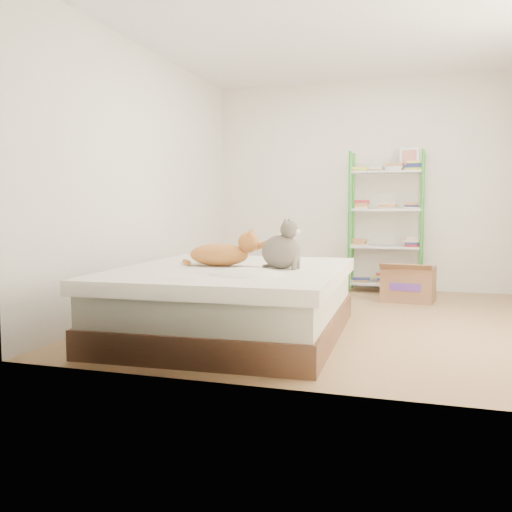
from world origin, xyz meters
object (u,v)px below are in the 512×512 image
at_px(grey_cat, 281,244).
at_px(white_bin, 280,273).
at_px(orange_cat, 219,252).
at_px(bed, 233,301).
at_px(shelf_unit, 386,221).
at_px(cardboard_box, 408,284).

xyz_separation_m(grey_cat, white_bin, (-0.73, 2.71, -0.56)).
distance_m(orange_cat, white_bin, 2.71).
relative_size(bed, white_bin, 6.07).
xyz_separation_m(grey_cat, shelf_unit, (0.59, 2.74, 0.12)).
bearing_deg(orange_cat, cardboard_box, 48.27).
relative_size(grey_cat, shelf_unit, 0.22).
bearing_deg(bed, white_bin, 94.61).
xyz_separation_m(grey_cat, cardboard_box, (0.89, 2.11, -0.55)).
bearing_deg(shelf_unit, bed, -109.68).
xyz_separation_m(bed, grey_cat, (0.40, 0.02, 0.47)).
distance_m(cardboard_box, white_bin, 1.73).
height_order(orange_cat, cardboard_box, orange_cat).
height_order(grey_cat, white_bin, grey_cat).
xyz_separation_m(bed, cardboard_box, (1.29, 2.13, -0.08)).
relative_size(bed, grey_cat, 5.81).
bearing_deg(cardboard_box, bed, -115.01).
xyz_separation_m(cardboard_box, white_bin, (-1.62, 0.60, -0.01)).
relative_size(grey_cat, white_bin, 1.05).
xyz_separation_m(bed, orange_cat, (-0.15, 0.07, 0.39)).
height_order(grey_cat, shelf_unit, shelf_unit).
relative_size(orange_cat, shelf_unit, 0.33).
xyz_separation_m(orange_cat, white_bin, (-0.19, 2.66, -0.48)).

